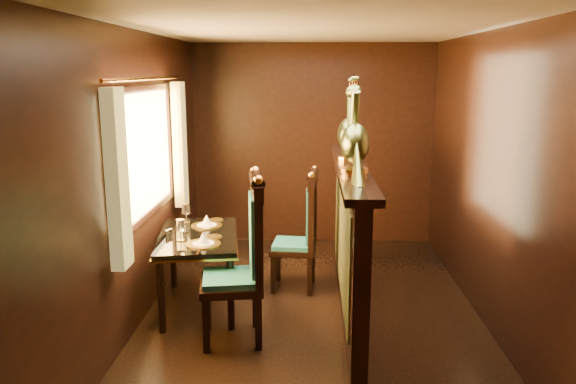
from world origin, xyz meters
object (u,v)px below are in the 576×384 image
at_px(peacock_right, 350,120).
at_px(chair_right, 305,227).
at_px(chair_left, 247,254).
at_px(dining_table, 198,242).
at_px(peacock_left, 355,126).

bearing_deg(peacock_right, chair_right, 146.40).
bearing_deg(peacock_right, chair_left, -135.47).
height_order(dining_table, chair_right, chair_right).
bearing_deg(chair_left, peacock_left, 2.48).
bearing_deg(chair_left, peacock_right, 35.66).
relative_size(chair_right, peacock_left, 1.63).
xyz_separation_m(chair_right, peacock_right, (0.40, -0.27, 1.09)).
bearing_deg(chair_right, peacock_left, -62.14).
bearing_deg(peacock_left, peacock_right, 90.00).
bearing_deg(peacock_left, dining_table, 161.73).
height_order(dining_table, peacock_left, peacock_left).
relative_size(dining_table, chair_left, 0.91).
distance_m(chair_right, peacock_left, 1.50).
bearing_deg(chair_right, chair_left, -107.61).
bearing_deg(peacock_right, peacock_left, -90.00).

